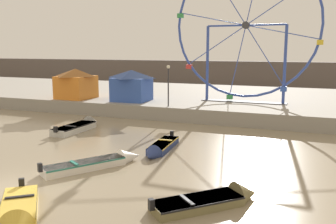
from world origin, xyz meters
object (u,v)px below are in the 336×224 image
at_px(motorboat_navy_blue, 160,148).
at_px(ferris_wheel_blue_frame, 246,27).
at_px(motorboat_white_red_stripe, 100,162).
at_px(carnival_booth_blue_tent, 132,85).
at_px(promenade_lamp_near, 168,79).
at_px(carnival_booth_orange_canopy, 76,83).
at_px(motorboat_pale_grey, 81,126).
at_px(motorboat_olive_wood, 217,199).
at_px(motorboat_mustard_yellow, 18,215).

bearing_deg(motorboat_navy_blue, ferris_wheel_blue_frame, 166.39).
bearing_deg(motorboat_white_red_stripe, carnival_booth_blue_tent, 54.21).
height_order(carnival_booth_blue_tent, promenade_lamp_near, promenade_lamp_near).
bearing_deg(carnival_booth_orange_canopy, carnival_booth_blue_tent, 6.03).
xyz_separation_m(carnival_booth_blue_tent, promenade_lamp_near, (4.88, -2.13, 0.86)).
xyz_separation_m(motorboat_pale_grey, motorboat_navy_blue, (8.63, -3.80, -0.04)).
height_order(motorboat_pale_grey, motorboat_navy_blue, motorboat_pale_grey).
height_order(motorboat_pale_grey, motorboat_olive_wood, motorboat_pale_grey).
xyz_separation_m(motorboat_white_red_stripe, promenade_lamp_near, (-1.75, 14.32, 3.51)).
distance_m(motorboat_white_red_stripe, carnival_booth_orange_canopy, 20.76).
bearing_deg(motorboat_white_red_stripe, motorboat_mustard_yellow, -141.37).
height_order(ferris_wheel_blue_frame, carnival_booth_blue_tent, ferris_wheel_blue_frame).
bearing_deg(motorboat_olive_wood, motorboat_navy_blue, 83.18).
bearing_deg(promenade_lamp_near, motorboat_navy_blue, -70.70).
distance_m(motorboat_olive_wood, promenade_lamp_near, 19.53).
bearing_deg(carnival_booth_blue_tent, motorboat_olive_wood, -56.19).
bearing_deg(motorboat_navy_blue, carnival_booth_blue_tent, -151.21).
distance_m(ferris_wheel_blue_frame, carnival_booth_orange_canopy, 18.42).
bearing_deg(motorboat_white_red_stripe, motorboat_pale_grey, 73.18).
height_order(motorboat_olive_wood, carnival_booth_blue_tent, carnival_booth_blue_tent).
height_order(motorboat_mustard_yellow, carnival_booth_blue_tent, carnival_booth_blue_tent).
height_order(motorboat_mustard_yellow, ferris_wheel_blue_frame, ferris_wheel_blue_frame).
xyz_separation_m(motorboat_mustard_yellow, carnival_booth_orange_canopy, (-13.81, 22.91, 2.67)).
xyz_separation_m(motorboat_pale_grey, carnival_booth_blue_tent, (0.14, 8.63, 2.62)).
bearing_deg(motorboat_white_red_stripe, motorboat_olive_wood, -77.14).
bearing_deg(carnival_booth_blue_tent, motorboat_mustard_yellow, -74.95).
relative_size(ferris_wheel_blue_frame, carnival_booth_orange_canopy, 3.71).
distance_m(motorboat_olive_wood, ferris_wheel_blue_frame, 24.09).
relative_size(motorboat_navy_blue, carnival_booth_orange_canopy, 1.31).
relative_size(motorboat_navy_blue, ferris_wheel_blue_frame, 0.35).
distance_m(motorboat_olive_wood, carnival_booth_orange_canopy, 27.68).
relative_size(motorboat_pale_grey, motorboat_navy_blue, 1.10).
height_order(motorboat_navy_blue, motorboat_mustard_yellow, motorboat_mustard_yellow).
height_order(motorboat_pale_grey, carnival_booth_orange_canopy, carnival_booth_orange_canopy).
distance_m(motorboat_pale_grey, ferris_wheel_blue_frame, 18.15).
xyz_separation_m(motorboat_mustard_yellow, carnival_booth_blue_tent, (-7.41, 23.43, 2.65)).
xyz_separation_m(motorboat_pale_grey, motorboat_olive_wood, (14.14, -10.41, -0.06)).
relative_size(motorboat_pale_grey, carnival_booth_blue_tent, 1.42).
xyz_separation_m(motorboat_olive_wood, ferris_wheel_blue_frame, (-3.27, 22.37, 8.30)).
bearing_deg(ferris_wheel_blue_frame, motorboat_pale_grey, -132.25).
bearing_deg(promenade_lamp_near, motorboat_pale_grey, -127.68).
relative_size(motorboat_mustard_yellow, carnival_booth_blue_tent, 1.08).
bearing_deg(motorboat_mustard_yellow, motorboat_olive_wood, 83.57).
height_order(motorboat_olive_wood, motorboat_mustard_yellow, motorboat_mustard_yellow).
height_order(motorboat_olive_wood, motorboat_navy_blue, motorboat_olive_wood).
relative_size(carnival_booth_orange_canopy, promenade_lamp_near, 1.03).
bearing_deg(motorboat_navy_blue, motorboat_mustard_yellow, -11.17).
relative_size(motorboat_olive_wood, motorboat_navy_blue, 0.87).
xyz_separation_m(motorboat_pale_grey, ferris_wheel_blue_frame, (10.87, 11.97, 8.25)).
bearing_deg(carnival_booth_orange_canopy, ferris_wheel_blue_frame, 14.09).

